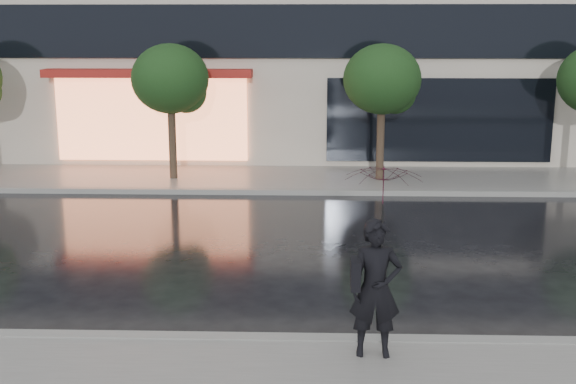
{
  "coord_description": "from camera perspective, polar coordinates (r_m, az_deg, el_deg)",
  "views": [
    {
      "loc": [
        0.99,
        -10.54,
        4.44
      ],
      "look_at": [
        0.57,
        2.69,
        1.4
      ],
      "focal_mm": 45.0,
      "sensor_mm": 36.0,
      "label": 1
    }
  ],
  "objects": [
    {
      "name": "ground",
      "position": [
        11.48,
        -3.34,
        -9.85
      ],
      "size": [
        120.0,
        120.0,
        0.0
      ],
      "primitive_type": "plane",
      "color": "black",
      "rests_on": "ground"
    },
    {
      "name": "sidewalk_far",
      "position": [
        21.27,
        -0.91,
        1.05
      ],
      "size": [
        60.0,
        3.5,
        0.12
      ],
      "primitive_type": "cube",
      "color": "slate",
      "rests_on": "ground"
    },
    {
      "name": "curb_near",
      "position": [
        10.54,
        -3.83,
        -11.6
      ],
      "size": [
        60.0,
        0.25,
        0.14
      ],
      "primitive_type": "cube",
      "color": "gray",
      "rests_on": "ground"
    },
    {
      "name": "curb_far",
      "position": [
        19.56,
        -1.15,
        0.02
      ],
      "size": [
        60.0,
        0.25,
        0.14
      ],
      "primitive_type": "cube",
      "color": "gray",
      "rests_on": "ground"
    },
    {
      "name": "tree_mid_west",
      "position": [
        20.99,
        -9.1,
        8.63
      ],
      "size": [
        2.2,
        2.2,
        3.99
      ],
      "color": "#33261C",
      "rests_on": "ground"
    },
    {
      "name": "tree_mid_east",
      "position": [
        20.73,
        7.61,
        8.62
      ],
      "size": [
        2.2,
        2.2,
        3.99
      ],
      "color": "#33261C",
      "rests_on": "ground"
    },
    {
      "name": "pedestrian_with_umbrella",
      "position": [
        9.46,
        7.28,
        -3.37
      ],
      "size": [
        1.01,
        1.03,
        2.61
      ],
      "rotation": [
        0.0,
        0.0,
        -0.01
      ],
      "color": "black",
      "rests_on": "sidewalk_near"
    }
  ]
}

